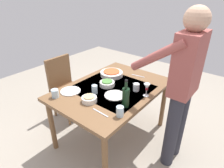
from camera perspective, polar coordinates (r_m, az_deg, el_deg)
name	(u,v)px	position (r m, az deg, el deg)	size (l,w,h in m)	color
ground_plane	(112,135)	(2.69, 0.00, -15.05)	(6.00, 6.00, 0.00)	#9E9384
dining_table	(112,93)	(2.29, 0.00, -2.78)	(1.38, 0.97, 0.74)	brown
chair_near	(64,84)	(2.89, -14.12, 0.10)	(0.40, 0.40, 0.91)	#523019
person_server	(182,85)	(1.97, 20.26, -0.15)	(0.42, 0.61, 1.69)	#2D2D38
wine_bottle	(126,97)	(1.87, 4.14, -3.84)	(0.07, 0.07, 0.30)	black
wine_glass_left	(147,88)	(2.08, 10.40, -1.06)	(0.07, 0.07, 0.15)	white
water_cup_near_left	(136,87)	(2.19, 7.29, -0.97)	(0.07, 0.07, 0.09)	silver
water_cup_near_right	(55,93)	(2.14, -16.75, -2.73)	(0.08, 0.08, 0.09)	silver
water_cup_far_left	(120,111)	(1.77, 2.41, -8.26)	(0.07, 0.07, 0.10)	silver
water_cup_far_right	(95,89)	(2.13, -5.26, -1.62)	(0.06, 0.06, 0.10)	silver
serving_bowl_pasta	(112,73)	(2.55, -0.14, 3.21)	(0.30, 0.30, 0.07)	silver
side_bowl_salad	(107,83)	(2.29, -1.40, 0.21)	(0.18, 0.18, 0.07)	silver
side_bowl_bread	(89,99)	(1.99, -6.86, -4.47)	(0.16, 0.16, 0.07)	silver
dinner_plate_near	(71,91)	(2.23, -12.36, -2.09)	(0.23, 0.23, 0.01)	silver
dinner_plate_far	(115,95)	(2.09, 0.84, -3.44)	(0.23, 0.23, 0.01)	silver
table_knife	(100,113)	(1.84, -3.51, -8.59)	(0.01, 0.20, 0.01)	silver
table_fork	(138,76)	(2.57, 7.87, 2.44)	(0.01, 0.18, 0.01)	silver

